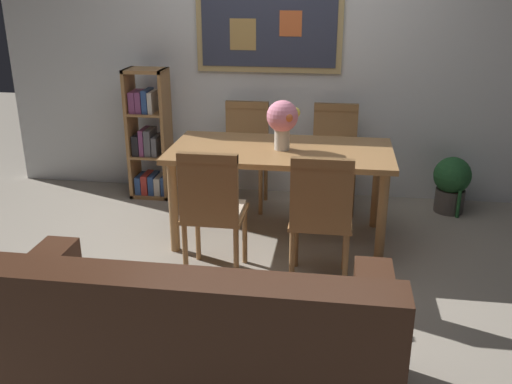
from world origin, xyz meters
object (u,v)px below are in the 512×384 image
at_px(dining_table, 281,160).
at_px(bookshelf, 149,140).
at_px(leather_couch, 192,351).
at_px(dining_chair_far_right, 334,149).
at_px(potted_ivy, 452,183).
at_px(flower_vase, 283,119).
at_px(dining_chair_near_right, 321,210).
at_px(dining_chair_far_left, 245,146).
at_px(dining_chair_near_left, 212,204).

relative_size(dining_table, bookshelf, 1.40).
bearing_deg(leather_couch, bookshelf, 111.94).
height_order(dining_chair_far_right, bookshelf, bookshelf).
distance_m(dining_table, potted_ivy, 1.64).
relative_size(leather_couch, potted_ivy, 3.24).
distance_m(dining_chair_far_right, flower_vase, 0.93).
relative_size(dining_chair_near_right, flower_vase, 2.50).
bearing_deg(dining_chair_far_left, dining_chair_near_right, -63.05).
relative_size(dining_chair_near_right, dining_chair_far_right, 1.00).
height_order(dining_table, flower_vase, flower_vase).
distance_m(dining_table, flower_vase, 0.32).
relative_size(potted_ivy, flower_vase, 1.53).
relative_size(dining_chair_near_left, dining_chair_far_right, 1.00).
xyz_separation_m(dining_chair_near_left, leather_couch, (0.18, -1.24, -0.22)).
xyz_separation_m(dining_table, dining_chair_far_left, (-0.38, 0.70, -0.10)).
relative_size(dining_chair_far_left, leather_couch, 0.51).
bearing_deg(flower_vase, dining_table, 122.18).
bearing_deg(potted_ivy, dining_chair_near_right, -126.32).
xyz_separation_m(leather_couch, flower_vase, (0.21, 1.92, 0.64)).
height_order(dining_chair_near_left, dining_chair_far_left, same).
relative_size(dining_table, dining_chair_far_right, 1.81).
bearing_deg(dining_chair_far_right, flower_vase, -116.97).
distance_m(dining_table, leather_couch, 1.98).
bearing_deg(dining_table, leather_couch, -95.69).
height_order(leather_couch, potted_ivy, leather_couch).
bearing_deg(flower_vase, dining_chair_far_right, 63.03).
distance_m(dining_chair_near_left, potted_ivy, 2.32).
height_order(leather_couch, bookshelf, bookshelf).
bearing_deg(flower_vase, dining_chair_far_left, 118.74).
xyz_separation_m(dining_chair_far_right, flower_vase, (-0.38, -0.74, 0.42)).
bearing_deg(dining_chair_near_left, leather_couch, -81.92).
relative_size(dining_chair_near_left, flower_vase, 2.50).
distance_m(dining_chair_near_left, dining_chair_near_right, 0.70).
relative_size(dining_chair_far_left, bookshelf, 0.77).
bearing_deg(flower_vase, potted_ivy, 29.10).
bearing_deg(dining_chair_near_left, dining_chair_far_right, 61.94).
height_order(dining_chair_near_right, dining_chair_far_left, same).
xyz_separation_m(dining_table, bookshelf, (-1.29, 0.77, -0.10)).
height_order(dining_chair_far_right, flower_vase, flower_vase).
bearing_deg(dining_chair_far_left, dining_chair_far_right, 1.43).
bearing_deg(dining_table, dining_chair_far_left, 118.63).
relative_size(dining_chair_near_left, dining_chair_near_right, 1.00).
xyz_separation_m(dining_chair_far_right, leather_couch, (-0.59, -2.67, -0.22)).
bearing_deg(dining_chair_far_left, dining_table, -61.37).
distance_m(dining_table, dining_chair_near_right, 0.79).
relative_size(dining_chair_far_right, dining_chair_far_left, 1.00).
bearing_deg(bookshelf, flower_vase, -31.32).
bearing_deg(flower_vase, dining_chair_near_left, -119.21).
bearing_deg(dining_table, bookshelf, 149.11).
bearing_deg(bookshelf, dining_chair_near_right, -42.36).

